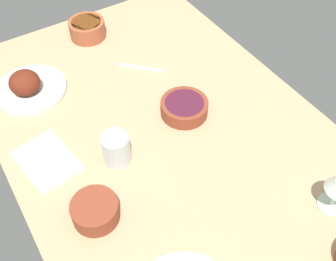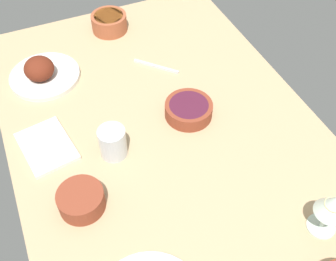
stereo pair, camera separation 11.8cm
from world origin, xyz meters
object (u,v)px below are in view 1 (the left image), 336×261
at_px(bowl_soup, 87,28).
at_px(bowl_onions, 184,107).
at_px(folded_napkin, 47,161).
at_px(water_tumbler, 116,149).
at_px(plate_near_viewer, 28,86).
at_px(fork_loose, 143,68).
at_px(bowl_pasta, 95,210).

relative_size(bowl_soup, bowl_onions, 0.90).
xyz_separation_m(bowl_soup, folded_napkin, (0.47, -0.34, -0.03)).
xyz_separation_m(bowl_onions, water_tumbler, (0.05, -0.26, 0.02)).
xyz_separation_m(plate_near_viewer, bowl_soup, (-0.17, 0.29, 0.01)).
xyz_separation_m(plate_near_viewer, fork_loose, (0.09, 0.37, -0.02)).
height_order(bowl_onions, water_tumbler, water_tumbler).
bearing_deg(plate_near_viewer, bowl_pasta, -1.34).
xyz_separation_m(water_tumbler, fork_loose, (-0.30, 0.25, -0.04)).
bearing_deg(bowl_soup, water_tumbler, -16.92).
relative_size(bowl_onions, fork_loose, 0.88).
relative_size(bowl_onions, folded_napkin, 0.80).
xyz_separation_m(plate_near_viewer, bowl_onions, (0.34, 0.37, -0.00)).
relative_size(bowl_soup, bowl_pasta, 1.10).
xyz_separation_m(plate_near_viewer, folded_napkin, (0.29, -0.05, -0.02)).
relative_size(bowl_pasta, bowl_onions, 0.82).
bearing_deg(water_tumbler, bowl_pasta, -44.64).
bearing_deg(bowl_soup, plate_near_viewer, -58.76).
bearing_deg(bowl_soup, bowl_pasta, -23.38).
distance_m(water_tumbler, fork_loose, 0.39).
height_order(folded_napkin, fork_loose, folded_napkin).
bearing_deg(bowl_onions, plate_near_viewer, -132.45).
bearing_deg(water_tumbler, fork_loose, 139.94).
bearing_deg(plate_near_viewer, bowl_soup, 121.24).
height_order(bowl_pasta, bowl_onions, bowl_pasta).
distance_m(plate_near_viewer, folded_napkin, 0.30).
distance_m(plate_near_viewer, bowl_pasta, 0.52).
bearing_deg(fork_loose, bowl_pasta, 94.75).
distance_m(plate_near_viewer, fork_loose, 0.38).
distance_m(bowl_onions, fork_loose, 0.25).
height_order(bowl_soup, fork_loose, bowl_soup).
relative_size(bowl_pasta, water_tumbler, 1.28).
bearing_deg(bowl_pasta, plate_near_viewer, 178.66).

